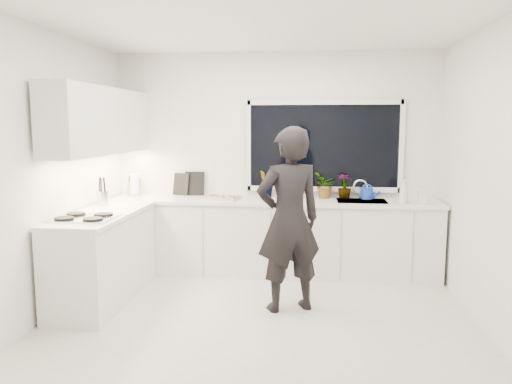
# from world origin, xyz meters

# --- Properties ---
(floor) EXTENTS (4.00, 3.50, 0.02)m
(floor) POSITION_xyz_m (0.00, 0.00, -0.01)
(floor) COLOR beige
(floor) RESTS_ON ground
(wall_back) EXTENTS (4.00, 0.02, 2.70)m
(wall_back) POSITION_xyz_m (0.00, 1.76, 1.35)
(wall_back) COLOR white
(wall_back) RESTS_ON ground
(wall_left) EXTENTS (0.02, 3.50, 2.70)m
(wall_left) POSITION_xyz_m (-2.01, 0.00, 1.35)
(wall_left) COLOR white
(wall_left) RESTS_ON ground
(wall_right) EXTENTS (0.02, 3.50, 2.70)m
(wall_right) POSITION_xyz_m (2.01, 0.00, 1.35)
(wall_right) COLOR white
(wall_right) RESTS_ON ground
(ceiling) EXTENTS (4.00, 3.50, 0.02)m
(ceiling) POSITION_xyz_m (0.00, 0.00, 2.71)
(ceiling) COLOR white
(ceiling) RESTS_ON wall_back
(window) EXTENTS (1.80, 0.02, 1.00)m
(window) POSITION_xyz_m (0.60, 1.73, 1.55)
(window) COLOR black
(window) RESTS_ON wall_back
(base_cabinets_back) EXTENTS (3.92, 0.58, 0.88)m
(base_cabinets_back) POSITION_xyz_m (0.00, 1.45, 0.44)
(base_cabinets_back) COLOR white
(base_cabinets_back) RESTS_ON floor
(base_cabinets_left) EXTENTS (0.58, 1.60, 0.88)m
(base_cabinets_left) POSITION_xyz_m (-1.67, 0.35, 0.44)
(base_cabinets_left) COLOR white
(base_cabinets_left) RESTS_ON floor
(countertop_back) EXTENTS (3.94, 0.62, 0.04)m
(countertop_back) POSITION_xyz_m (0.00, 1.44, 0.90)
(countertop_back) COLOR silver
(countertop_back) RESTS_ON base_cabinets_back
(countertop_left) EXTENTS (0.62, 1.60, 0.04)m
(countertop_left) POSITION_xyz_m (-1.67, 0.35, 0.90)
(countertop_left) COLOR silver
(countertop_left) RESTS_ON base_cabinets_left
(upper_cabinets) EXTENTS (0.34, 2.10, 0.70)m
(upper_cabinets) POSITION_xyz_m (-1.79, 0.70, 1.85)
(upper_cabinets) COLOR white
(upper_cabinets) RESTS_ON wall_left
(sink) EXTENTS (0.58, 0.42, 0.14)m
(sink) POSITION_xyz_m (1.05, 1.45, 0.87)
(sink) COLOR silver
(sink) RESTS_ON countertop_back
(faucet) EXTENTS (0.03, 0.03, 0.22)m
(faucet) POSITION_xyz_m (1.05, 1.65, 1.03)
(faucet) COLOR silver
(faucet) RESTS_ON countertop_back
(stovetop) EXTENTS (0.56, 0.48, 0.03)m
(stovetop) POSITION_xyz_m (-1.69, -0.00, 0.94)
(stovetop) COLOR black
(stovetop) RESTS_ON countertop_left
(person) EXTENTS (0.78, 0.66, 1.80)m
(person) POSITION_xyz_m (0.25, 0.28, 0.90)
(person) COLOR black
(person) RESTS_ON floor
(pizza_tray) EXTENTS (0.48, 0.39, 0.03)m
(pizza_tray) POSITION_xyz_m (-0.62, 1.42, 0.94)
(pizza_tray) COLOR silver
(pizza_tray) RESTS_ON countertop_back
(pizza) EXTENTS (0.43, 0.34, 0.01)m
(pizza) POSITION_xyz_m (-0.62, 1.42, 0.95)
(pizza) COLOR red
(pizza) RESTS_ON pizza_tray
(watering_can) EXTENTS (0.16, 0.16, 0.13)m
(watering_can) POSITION_xyz_m (1.13, 1.61, 0.98)
(watering_can) COLOR #1339B9
(watering_can) RESTS_ON countertop_back
(paper_towel_roll) EXTENTS (0.13, 0.13, 0.26)m
(paper_towel_roll) POSITION_xyz_m (-1.75, 1.55, 1.05)
(paper_towel_roll) COLOR white
(paper_towel_roll) RESTS_ON countertop_back
(knife_block) EXTENTS (0.15, 0.13, 0.22)m
(knife_block) POSITION_xyz_m (-1.78, 1.59, 1.03)
(knife_block) COLOR olive
(knife_block) RESTS_ON countertop_back
(utensil_crock) EXTENTS (0.16, 0.16, 0.16)m
(utensil_crock) POSITION_xyz_m (-1.85, 0.80, 1.00)
(utensil_crock) COLOR silver
(utensil_crock) RESTS_ON countertop_left
(picture_frame_large) EXTENTS (0.21, 0.09, 0.28)m
(picture_frame_large) POSITION_xyz_m (-1.19, 1.69, 1.06)
(picture_frame_large) COLOR black
(picture_frame_large) RESTS_ON countertop_back
(picture_frame_small) EXTENTS (0.25, 0.02, 0.30)m
(picture_frame_small) POSITION_xyz_m (-1.02, 1.69, 1.07)
(picture_frame_small) COLOR black
(picture_frame_small) RESTS_ON countertop_back
(herb_plants) EXTENTS (1.18, 0.32, 0.33)m
(herb_plants) POSITION_xyz_m (0.49, 1.61, 1.08)
(herb_plants) COLOR #26662D
(herb_plants) RESTS_ON countertop_back
(soap_bottles) EXTENTS (0.33, 0.14, 0.27)m
(soap_bottles) POSITION_xyz_m (1.58, 1.30, 1.04)
(soap_bottles) COLOR #D8BF66
(soap_bottles) RESTS_ON countertop_back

